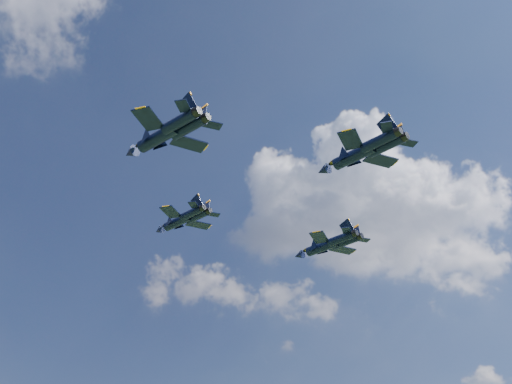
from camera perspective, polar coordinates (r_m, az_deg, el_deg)
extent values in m
cylinder|color=black|center=(119.29, -6.95, -2.63)|extent=(2.81, 8.59, 1.69)
cone|color=black|center=(123.07, -8.63, -3.41)|extent=(1.91, 2.63, 1.59)
ellipsoid|color=brown|center=(121.66, -7.90, -2.87)|extent=(1.27, 2.78, 0.77)
cube|color=black|center=(116.12, -7.58, -1.77)|extent=(4.95, 4.26, 0.17)
cube|color=black|center=(119.99, -5.15, -2.91)|extent=(4.78, 3.42, 0.17)
cube|color=black|center=(113.31, -5.58, -1.13)|extent=(2.65, 2.46, 0.13)
cube|color=black|center=(116.19, -3.81, -2.00)|extent=(2.60, 2.10, 0.13)
cube|color=black|center=(115.25, -5.28, -0.94)|extent=(1.06, 2.63, 2.82)
cube|color=black|center=(116.46, -4.54, -1.31)|extent=(1.29, 2.78, 2.82)
cylinder|color=black|center=(93.94, -8.63, 4.83)|extent=(3.61, 10.02, 1.97)
cone|color=black|center=(98.10, -11.11, 3.41)|extent=(2.31, 3.11, 1.86)
ellipsoid|color=brown|center=(96.61, -10.04, 4.30)|extent=(1.59, 3.26, 0.90)
cube|color=black|center=(90.55, -9.55, 6.42)|extent=(5.77, 5.06, 0.20)
cube|color=black|center=(94.69, -5.98, 4.31)|extent=(5.51, 3.84, 0.20)
cube|color=black|center=(87.54, -6.49, 7.61)|extent=(3.08, 2.90, 0.15)
cube|color=black|center=(90.65, -3.90, 5.96)|extent=(3.00, 2.38, 0.15)
cube|color=black|center=(89.85, -6.07, 7.68)|extent=(1.34, 3.03, 3.29)
cube|color=black|center=(91.15, -4.98, 6.98)|extent=(1.54, 3.26, 3.29)
cylinder|color=black|center=(122.00, 5.94, -4.87)|extent=(3.01, 9.20, 1.81)
cone|color=black|center=(125.19, 3.82, -5.65)|extent=(2.04, 2.82, 1.71)
ellipsoid|color=brown|center=(124.03, 4.71, -5.09)|extent=(1.36, 2.98, 0.82)
cube|color=black|center=(118.30, 5.66, -4.03)|extent=(5.31, 4.56, 0.18)
cube|color=black|center=(123.64, 7.71, -5.11)|extent=(5.12, 3.67, 0.18)
cube|color=black|center=(116.31, 8.04, -3.39)|extent=(2.84, 2.63, 0.14)
cube|color=black|center=(120.26, 9.49, -4.21)|extent=(2.78, 2.25, 0.14)
cube|color=black|center=(118.46, 8.10, -3.15)|extent=(1.13, 2.82, 3.02)
cube|color=black|center=(120.12, 8.71, -3.50)|extent=(1.38, 2.98, 3.02)
cylinder|color=black|center=(96.62, 8.75, 3.21)|extent=(2.81, 9.46, 1.86)
cone|color=black|center=(99.56, 5.99, 1.90)|extent=(2.03, 2.86, 1.76)
ellipsoid|color=brown|center=(98.57, 7.14, 2.74)|extent=(1.31, 3.05, 0.85)
cube|color=black|center=(93.09, 8.40, 4.62)|extent=(5.47, 4.61, 0.19)
cube|color=black|center=(98.33, 11.02, 2.80)|extent=(5.32, 3.91, 0.19)
cube|color=black|center=(91.41, 11.55, 5.68)|extent=(2.93, 2.68, 0.14)
cube|color=black|center=(95.29, 13.37, 4.28)|extent=(2.89, 2.37, 0.14)
cube|color=black|center=(93.69, 11.58, 5.79)|extent=(1.11, 2.93, 3.12)
cube|color=black|center=(95.31, 12.35, 5.19)|extent=(1.38, 3.06, 3.12)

